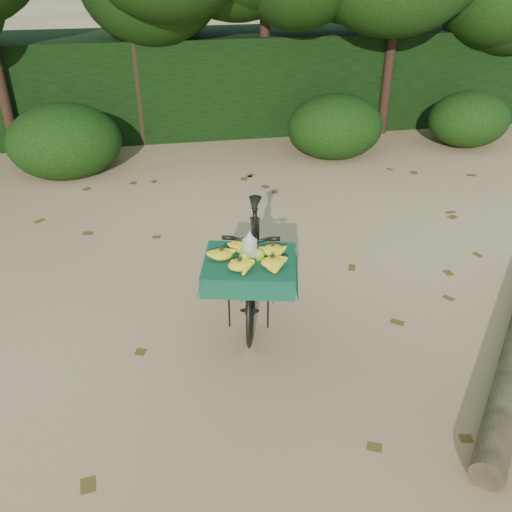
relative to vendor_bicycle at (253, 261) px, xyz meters
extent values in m
plane|color=tan|center=(0.69, -0.02, -0.57)|extent=(80.00, 80.00, 0.00)
imported|color=black|center=(0.01, 0.02, -0.02)|extent=(0.92, 1.90, 1.10)
cube|color=black|center=(-0.13, -0.56, 0.34)|extent=(0.49, 0.56, 0.03)
cube|color=#12462D|center=(-0.13, -0.56, 0.35)|extent=(0.92, 0.82, 0.01)
ellipsoid|color=#84A327|center=(-0.05, -0.58, 0.41)|extent=(0.11, 0.08, 0.12)
ellipsoid|color=#84A327|center=(-0.15, -0.50, 0.41)|extent=(0.11, 0.08, 0.12)
ellipsoid|color=#84A327|center=(-0.18, -0.61, 0.41)|extent=(0.11, 0.08, 0.12)
cylinder|color=#EAE5C6|center=(-0.13, -0.55, 0.46)|extent=(0.13, 0.13, 0.17)
cube|color=black|center=(0.69, 6.28, 0.33)|extent=(26.00, 1.80, 1.80)
camera|label=1|loc=(-0.78, -4.51, 2.76)|focal=38.00mm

